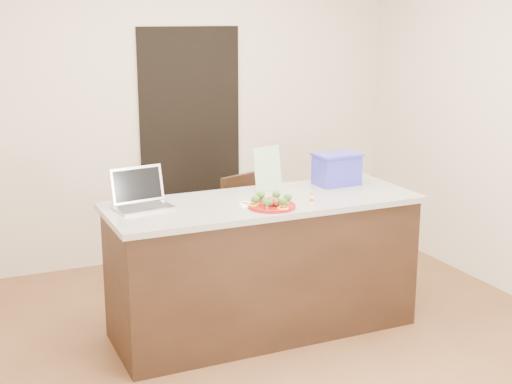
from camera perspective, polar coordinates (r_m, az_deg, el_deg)
name	(u,v)px	position (r m, az deg, el deg)	size (l,w,h in m)	color
ground	(279,344)	(4.77, 1.86, -12.07)	(4.00, 4.00, 0.00)	brown
room_shell	(281,96)	(4.31, 2.03, 7.66)	(4.00, 4.00, 4.00)	white
doorway	(191,144)	(6.25, -5.23, 3.87)	(0.90, 0.02, 2.00)	black
island	(263,266)	(4.80, 0.58, -5.90)	(2.06, 0.76, 0.92)	black
plate	(272,206)	(4.47, 1.26, -1.10)	(0.30, 0.30, 0.02)	maroon
meatballs	(271,201)	(4.46, 1.19, -0.75)	(0.12, 0.12, 0.04)	brown
broccoli	(272,198)	(4.45, 1.27, -0.51)	(0.26, 0.25, 0.04)	#234F15
pepper_rings	(272,204)	(4.46, 1.27, -0.97)	(0.27, 0.27, 0.01)	yellow
napkin	(253,205)	(4.52, -0.26, -1.01)	(0.16, 0.16, 0.01)	white
fork	(250,204)	(4.52, -0.52, -0.94)	(0.06, 0.14, 0.00)	#B9B9BE
knife	(258,204)	(4.52, 0.17, -0.93)	(0.05, 0.18, 0.01)	white
yogurt_bottle	(312,199)	(4.59, 4.48, -0.55)	(0.03, 0.03, 0.06)	silver
laptop	(140,196)	(4.53, -9.24, -0.35)	(0.37, 0.31, 0.24)	silver
leaflet	(268,169)	(4.84, 0.94, 1.84)	(0.22, 0.00, 0.31)	white
blue_box	(337,169)	(5.08, 6.47, 1.86)	(0.32, 0.24, 0.23)	#3333B9
chair	(247,226)	(5.48, -0.75, -2.77)	(0.51, 0.52, 0.90)	black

